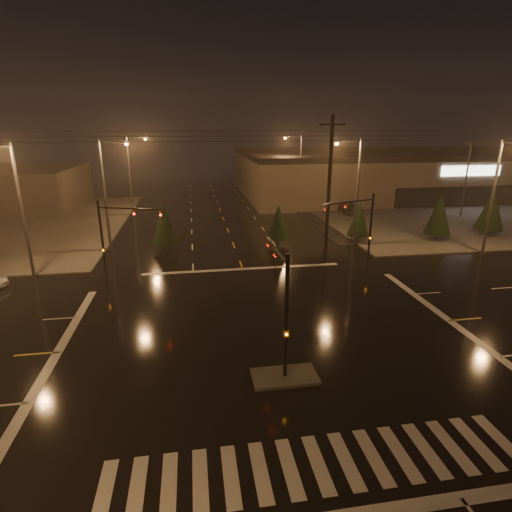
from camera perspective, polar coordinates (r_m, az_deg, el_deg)
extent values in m
plane|color=black|center=(22.54, 1.78, -11.25)|extent=(140.00, 140.00, 0.00)
cube|color=#46433F|center=(60.79, 24.95, 5.89)|extent=(36.00, 36.00, 0.12)
cube|color=#46433F|center=(19.18, 4.14, -16.78)|extent=(3.00, 1.60, 0.15)
cube|color=beige|center=(15.54, 8.85, -27.29)|extent=(15.00, 2.60, 0.01)
cube|color=beige|center=(32.46, -1.89, -1.86)|extent=(16.00, 0.50, 0.01)
cube|color=black|center=(62.17, 29.80, 5.40)|extent=(50.00, 24.00, 0.08)
cube|color=#6C5A4D|center=(76.35, 21.85, 11.03)|extent=(60.00, 28.00, 7.00)
cube|color=black|center=(76.10, 22.14, 13.49)|extent=(60.20, 28.20, 0.80)
cube|color=white|center=(64.52, 28.38, 10.67)|extent=(9.00, 0.20, 1.40)
cube|color=black|center=(64.98, 27.88, 7.55)|extent=(22.00, 0.15, 2.80)
cylinder|color=black|center=(17.68, 4.35, -8.96)|extent=(0.18, 0.18, 6.00)
cylinder|color=black|center=(18.79, 2.95, 0.93)|extent=(0.12, 4.50, 0.12)
imported|color=#594707|center=(20.71, 1.78, 2.42)|extent=(0.16, 0.20, 1.00)
cube|color=#594707|center=(18.01, 4.30, -10.95)|extent=(0.25, 0.18, 0.35)
cylinder|color=black|center=(34.02, 16.02, 3.64)|extent=(0.18, 0.18, 6.00)
cylinder|color=black|center=(31.81, 13.18, 7.52)|extent=(4.74, 1.82, 0.12)
imported|color=#594707|center=(30.37, 9.99, 7.15)|extent=(0.24, 0.22, 1.00)
cube|color=#594707|center=(34.19, 15.92, 2.50)|extent=(0.25, 0.18, 0.35)
cylinder|color=black|center=(31.58, -21.09, 2.05)|extent=(0.18, 0.18, 6.00)
cylinder|color=black|center=(29.79, -17.50, 6.48)|extent=(4.74, 1.82, 0.12)
imported|color=#594707|center=(28.81, -13.51, 6.35)|extent=(0.24, 0.22, 1.00)
cube|color=#594707|center=(31.76, -20.95, 0.83)|extent=(0.25, 0.18, 0.35)
cylinder|color=#38383A|center=(38.56, -20.76, 7.84)|extent=(0.24, 0.24, 10.00)
cylinder|color=#38383A|center=(37.89, -19.75, 15.12)|extent=(2.40, 0.14, 0.14)
cube|color=#38383A|center=(37.72, -18.04, 15.20)|extent=(0.70, 0.30, 0.18)
sphere|color=orange|center=(37.72, -18.02, 15.00)|extent=(0.32, 0.32, 0.32)
cylinder|color=#38383A|center=(54.19, -17.60, 10.75)|extent=(0.24, 0.24, 10.00)
cylinder|color=#38383A|center=(53.72, -16.78, 15.92)|extent=(2.40, 0.14, 0.14)
cube|color=#38383A|center=(53.60, -15.57, 15.97)|extent=(0.70, 0.30, 0.18)
sphere|color=orange|center=(53.60, -15.56, 15.83)|extent=(0.32, 0.32, 0.32)
cylinder|color=#38383A|center=(38.96, 14.25, 8.53)|extent=(0.24, 0.24, 10.00)
cylinder|color=#38383A|center=(38.05, 13.09, 15.69)|extent=(2.40, 0.14, 0.14)
cube|color=#38383A|center=(37.66, 11.47, 15.70)|extent=(0.70, 0.30, 0.18)
sphere|color=orange|center=(37.66, 11.46, 15.50)|extent=(0.32, 0.32, 0.32)
cylinder|color=#38383A|center=(57.71, 6.39, 11.85)|extent=(0.24, 0.24, 10.00)
cylinder|color=#38383A|center=(57.10, 5.35, 16.65)|extent=(2.40, 0.14, 0.14)
cube|color=#38383A|center=(56.84, 4.23, 16.62)|extent=(0.70, 0.30, 0.18)
sphere|color=orange|center=(56.84, 4.22, 16.49)|extent=(0.32, 0.32, 0.32)
cylinder|color=#38383A|center=(33.67, -30.36, 5.22)|extent=(0.24, 0.24, 10.00)
cylinder|color=#38383A|center=(32.04, -32.47, 13.11)|extent=(0.14, 2.40, 0.14)
cylinder|color=#38383A|center=(40.64, 30.65, 6.97)|extent=(0.24, 0.24, 10.00)
cylinder|color=black|center=(35.70, 10.39, 9.60)|extent=(0.32, 0.32, 12.00)
cube|color=black|center=(35.35, 10.88, 17.96)|extent=(2.20, 0.12, 0.12)
cylinder|color=black|center=(41.21, 14.27, 2.40)|extent=(0.18, 0.18, 0.70)
cone|color=black|center=(40.73, 14.49, 5.18)|extent=(2.18, 2.18, 3.41)
cylinder|color=black|center=(44.56, 24.30, 2.50)|extent=(0.18, 0.18, 0.70)
cone|color=black|center=(44.06, 24.69, 5.46)|extent=(2.58, 2.58, 4.04)
cylinder|color=black|center=(49.10, 30.12, 2.96)|extent=(0.18, 0.18, 0.70)
cone|color=black|center=(48.61, 30.58, 5.85)|extent=(2.81, 2.81, 4.39)
cylinder|color=black|center=(38.25, -12.72, 1.32)|extent=(0.18, 0.18, 0.70)
cone|color=black|center=(37.69, -12.95, 4.60)|extent=(2.43, 2.43, 3.80)
cylinder|color=black|center=(38.89, 3.17, 2.02)|extent=(0.18, 0.18, 0.70)
cone|color=black|center=(38.39, 3.22, 4.93)|extent=(2.14, 2.14, 3.35)
imported|color=black|center=(54.62, 13.08, 6.73)|extent=(2.27, 4.97, 1.65)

